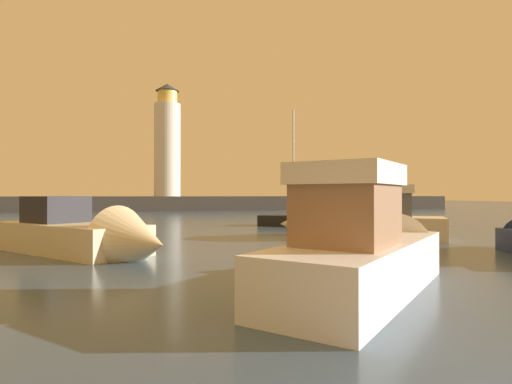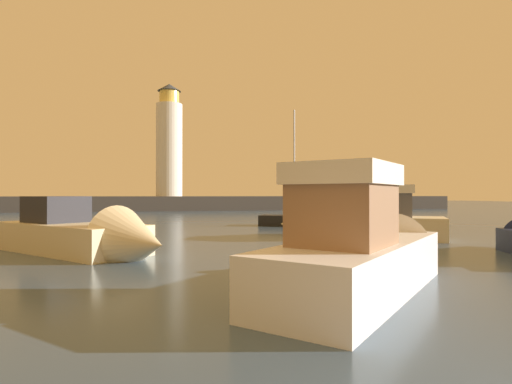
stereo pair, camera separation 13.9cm
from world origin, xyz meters
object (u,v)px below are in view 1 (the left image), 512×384
object	(u,v)px
motorboat_2	(351,221)
lighthouse	(167,143)
motorboat_0	(373,250)
sailboat_moored	(302,220)
motorboat_3	(93,236)

from	to	relation	value
motorboat_2	lighthouse	bearing A→B (deg)	103.27
motorboat_0	motorboat_2	size ratio (longest dim) A/B	0.89
sailboat_moored	lighthouse	bearing A→B (deg)	106.51
lighthouse	motorboat_2	world-z (taller)	lighthouse
motorboat_0	motorboat_3	xyz separation A→B (m)	(-7.80, 7.14, -0.20)
motorboat_2	sailboat_moored	bearing A→B (deg)	89.90
lighthouse	sailboat_moored	bearing A→B (deg)	-73.49
lighthouse	motorboat_0	bearing A→B (deg)	-84.72
motorboat_3	motorboat_0	bearing A→B (deg)	-42.44
motorboat_0	motorboat_2	world-z (taller)	motorboat_0
motorboat_3	sailboat_moored	distance (m)	17.32
lighthouse	motorboat_3	xyz separation A→B (m)	(-3.10, -43.76, -9.05)
motorboat_2	motorboat_3	distance (m)	13.10
motorboat_2	sailboat_moored	xyz separation A→B (m)	(0.01, 8.10, -0.42)
motorboat_2	sailboat_moored	world-z (taller)	sailboat_moored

